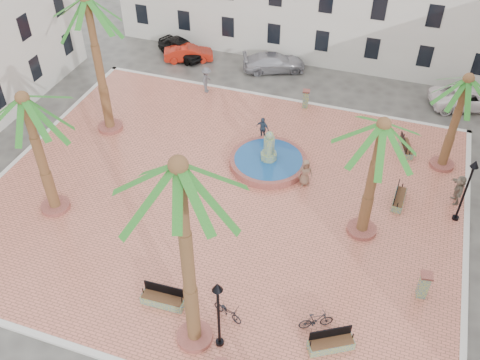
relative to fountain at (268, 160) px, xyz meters
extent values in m
plane|color=#56544F|center=(-1.60, -3.51, -0.48)|extent=(120.00, 120.00, 0.00)
cube|color=#DA775F|center=(-1.60, -3.51, -0.40)|extent=(26.00, 22.00, 0.15)
cube|color=silver|center=(-1.60, 7.49, -0.40)|extent=(26.30, 0.30, 0.16)
cube|color=silver|center=(11.40, -3.51, -0.40)|extent=(0.30, 22.30, 0.16)
cube|color=silver|center=(-14.60, -3.51, -0.40)|extent=(0.30, 22.30, 0.16)
cube|color=black|center=(-14.72, 13.01, 1.72)|extent=(1.00, 0.12, 1.60)
cube|color=black|center=(-10.97, 13.01, 1.72)|extent=(1.00, 0.12, 1.60)
cube|color=black|center=(-7.22, 13.01, 1.72)|extent=(1.00, 0.12, 1.60)
cube|color=black|center=(-3.47, 13.01, 1.72)|extent=(1.00, 0.12, 1.60)
cube|color=black|center=(0.28, 13.01, 1.72)|extent=(1.00, 0.12, 1.60)
cube|color=black|center=(4.03, 13.01, 1.72)|extent=(1.00, 0.12, 1.60)
cube|color=black|center=(7.78, 13.01, 1.72)|extent=(1.00, 0.12, 1.60)
cube|color=black|center=(11.53, 13.01, 1.72)|extent=(1.00, 0.12, 1.60)
cube|color=black|center=(0.28, 13.01, 4.72)|extent=(1.00, 0.12, 1.60)
cube|color=black|center=(4.03, 13.01, 4.72)|extent=(1.00, 0.12, 1.60)
cube|color=black|center=(7.78, 13.01, 4.72)|extent=(1.00, 0.12, 1.60)
cube|color=black|center=(-17.62, 2.49, 1.72)|extent=(0.12, 1.00, 1.60)
cube|color=black|center=(-17.62, 6.49, 1.72)|extent=(0.12, 1.00, 1.60)
cube|color=black|center=(-17.62, 2.49, 4.72)|extent=(0.12, 1.00, 1.60)
cube|color=black|center=(-17.62, 6.49, 4.72)|extent=(0.12, 1.00, 1.60)
cylinder|color=#A75349|center=(0.00, 0.00, -0.10)|extent=(4.64, 4.64, 0.44)
cylinder|color=#194C8C|center=(0.00, 0.00, 0.09)|extent=(4.09, 4.09, 0.07)
cylinder|color=gray|center=(0.00, 0.00, 0.12)|extent=(0.99, 0.99, 0.88)
cylinder|color=gray|center=(0.00, 0.00, 1.00)|extent=(0.66, 0.66, 1.33)
sphere|color=gray|center=(0.00, 0.00, 1.83)|extent=(0.49, 0.49, 0.49)
cylinder|color=#A75349|center=(-10.85, 0.29, -0.21)|extent=(1.59, 1.59, 0.24)
cylinder|color=brown|center=(-10.85, 0.29, 4.15)|extent=(0.52, 0.52, 8.48)
cylinder|color=#A75349|center=(-9.94, -7.37, -0.21)|extent=(1.55, 1.55, 0.23)
cylinder|color=brown|center=(-9.94, -7.37, 3.30)|extent=(0.50, 0.50, 6.78)
sphere|color=brown|center=(-9.94, -7.37, 6.69)|extent=(0.68, 0.68, 0.68)
cylinder|color=#A75349|center=(0.40, -12.46, -0.21)|extent=(1.56, 1.56, 0.23)
cylinder|color=brown|center=(0.40, -12.46, 4.60)|extent=(0.51, 0.51, 9.38)
sphere|color=brown|center=(0.40, -12.46, 9.29)|extent=(0.68, 0.68, 0.68)
cylinder|color=#A75349|center=(6.18, -3.72, -0.21)|extent=(1.53, 1.53, 0.23)
cylinder|color=brown|center=(6.18, -3.72, 3.16)|extent=(0.50, 0.50, 6.52)
sphere|color=brown|center=(6.18, -3.72, 6.42)|extent=(0.67, 0.67, 0.67)
cylinder|color=#A75349|center=(9.87, 3.26, -0.22)|extent=(1.42, 1.42, 0.21)
cylinder|color=brown|center=(9.87, 3.26, 2.74)|extent=(0.46, 0.46, 5.71)
sphere|color=brown|center=(9.87, 3.26, 5.59)|extent=(0.62, 0.62, 0.62)
cube|color=gray|center=(-1.65, -11.28, -0.10)|extent=(2.02, 0.69, 0.44)
cube|color=#56351E|center=(-1.65, -11.28, 0.15)|extent=(1.91, 0.63, 0.07)
cube|color=black|center=(-1.66, -11.03, 0.45)|extent=(1.89, 0.13, 0.56)
cylinder|color=black|center=(-2.59, -11.32, 0.28)|extent=(0.05, 0.05, 0.33)
cylinder|color=black|center=(-0.71, -11.24, 0.28)|extent=(0.05, 0.05, 0.33)
cube|color=gray|center=(6.04, -11.05, -0.11)|extent=(2.00, 1.51, 0.44)
cube|color=#56351E|center=(6.04, -11.05, 0.14)|extent=(1.88, 1.40, 0.07)
cube|color=black|center=(5.91, -10.85, 0.44)|extent=(1.63, 0.98, 0.54)
cylinder|color=black|center=(5.24, -11.52, 0.27)|extent=(0.05, 0.05, 0.33)
cylinder|color=black|center=(6.84, -10.59, 0.27)|extent=(0.05, 0.05, 0.33)
cube|color=gray|center=(7.78, -0.89, -0.12)|extent=(0.65, 1.84, 0.40)
cube|color=#56351E|center=(7.78, -0.89, 0.11)|extent=(0.60, 1.74, 0.06)
cube|color=black|center=(7.56, -0.87, 0.38)|extent=(0.14, 1.72, 0.50)
cylinder|color=black|center=(7.73, -1.74, 0.23)|extent=(0.05, 0.05, 0.30)
cylinder|color=black|center=(7.82, -0.03, 0.23)|extent=(0.05, 0.05, 0.30)
cube|color=gray|center=(7.68, 3.99, -0.13)|extent=(1.05, 1.87, 0.40)
cube|color=#56351E|center=(7.68, 3.99, 0.10)|extent=(0.97, 1.76, 0.06)
cube|color=black|center=(7.47, 3.92, 0.37)|extent=(0.55, 1.63, 0.50)
cylinder|color=black|center=(7.93, 3.18, 0.22)|extent=(0.05, 0.05, 0.30)
cylinder|color=black|center=(7.43, 4.79, 0.22)|extent=(0.05, 0.05, 0.30)
cylinder|color=black|center=(1.51, -12.35, -0.25)|extent=(0.36, 0.36, 0.16)
cylinder|color=black|center=(1.51, -12.35, 1.57)|extent=(0.12, 0.12, 3.60)
cone|color=black|center=(1.51, -12.35, 3.52)|extent=(0.44, 0.44, 0.40)
sphere|color=beige|center=(1.51, -12.35, 3.37)|extent=(0.24, 0.24, 0.24)
cylinder|color=black|center=(10.80, -1.20, -0.25)|extent=(0.35, 0.35, 0.16)
cylinder|color=black|center=(10.80, -1.20, 1.54)|extent=(0.12, 0.12, 3.54)
cone|color=black|center=(10.80, -1.20, 3.46)|extent=(0.43, 0.43, 0.39)
sphere|color=beige|center=(10.80, -1.20, 3.31)|extent=(0.24, 0.24, 0.24)
cube|color=gray|center=(0.61, 6.89, 0.28)|extent=(0.42, 0.42, 1.22)
cube|color=#A75349|center=(0.61, 6.89, 0.94)|extent=(0.53, 0.53, 0.09)
cube|color=gray|center=(9.44, -6.99, 0.36)|extent=(0.48, 0.48, 1.37)
cube|color=#A75349|center=(9.44, -6.99, 1.10)|extent=(0.60, 0.60, 0.11)
imported|color=black|center=(1.38, -10.97, 0.08)|extent=(1.64, 1.04, 0.81)
imported|color=black|center=(5.19, -10.23, 0.15)|extent=(1.59, 1.15, 0.94)
imported|color=#8B6953|center=(2.47, -1.03, 0.51)|extent=(0.97, 0.85, 1.68)
imported|color=#2E4056|center=(-1.12, 2.40, 0.46)|extent=(1.00, 0.64, 1.58)
imported|color=#535358|center=(-6.55, 6.61, 0.62)|extent=(0.80, 1.27, 1.89)
imported|color=#796B5B|center=(10.72, 0.21, 0.57)|extent=(0.81, 1.73, 1.79)
imported|color=black|center=(-10.52, 11.19, 0.26)|extent=(4.63, 3.38, 1.47)
imported|color=red|center=(-9.73, 10.74, 0.15)|extent=(4.03, 2.71, 1.26)
imported|color=#A5A4AC|center=(-2.93, 11.38, 0.21)|extent=(5.10, 3.67, 1.37)
imported|color=white|center=(11.16, 10.79, 0.25)|extent=(5.76, 4.09, 1.46)
camera|label=1|loc=(6.46, -24.20, 19.88)|focal=40.00mm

